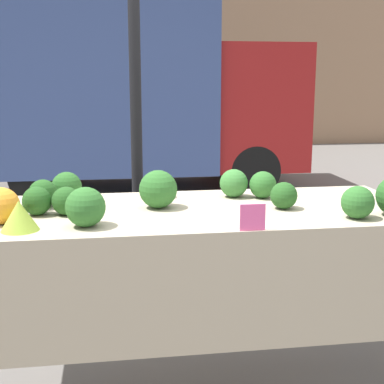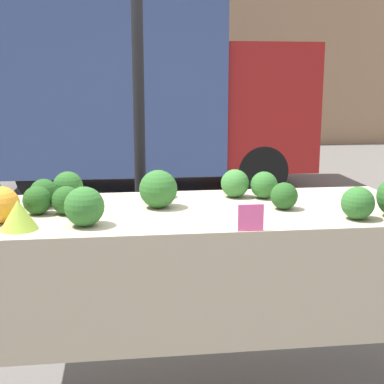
{
  "view_description": "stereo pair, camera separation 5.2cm",
  "coord_description": "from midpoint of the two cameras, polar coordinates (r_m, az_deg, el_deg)",
  "views": [
    {
      "loc": [
        -0.35,
        -2.41,
        1.48
      ],
      "look_at": [
        0.0,
        0.0,
        0.97
      ],
      "focal_mm": 50.0,
      "sensor_mm": 36.0,
      "label": 1
    },
    {
      "loc": [
        -0.3,
        -2.41,
        1.48
      ],
      "look_at": [
        0.0,
        0.0,
        0.97
      ],
      "focal_mm": 50.0,
      "sensor_mm": 36.0,
      "label": 2
    }
  ],
  "objects": [
    {
      "name": "ground_plane",
      "position": [
        2.85,
        0.55,
        -19.46
      ],
      "size": [
        40.0,
        40.0,
        0.0
      ],
      "primitive_type": "plane",
      "color": "slate"
    },
    {
      "name": "price_sign",
      "position": [
        2.14,
        6.97,
        -2.74
      ],
      "size": [
        0.1,
        0.01,
        0.11
      ],
      "color": "#F45B9E",
      "rests_on": "market_table"
    },
    {
      "name": "tent_pole",
      "position": [
        3.29,
        -5.18,
        5.69
      ],
      "size": [
        0.07,
        0.07,
        2.26
      ],
      "color": "black",
      "rests_on": "ground_plane"
    },
    {
      "name": "parked_truck",
      "position": [
        7.43,
        -5.12,
        10.75
      ],
      "size": [
        4.17,
        1.81,
        2.59
      ],
      "color": "#384C84",
      "rests_on": "ground_plane"
    },
    {
      "name": "broccoli_head_1",
      "position": [
        2.41,
        17.86,
        -1.13
      ],
      "size": [
        0.14,
        0.14,
        0.14
      ],
      "color": "#2D6628",
      "rests_on": "market_table"
    },
    {
      "name": "orange_cauliflower",
      "position": [
        2.37,
        -19.11,
        -1.31
      ],
      "size": [
        0.16,
        0.16,
        0.16
      ],
      "color": "orange",
      "rests_on": "market_table"
    },
    {
      "name": "broccoli_head_13",
      "position": [
        2.75,
        5.13,
        0.92
      ],
      "size": [
        0.14,
        0.14,
        0.14
      ],
      "color": "#387533",
      "rests_on": "market_table"
    },
    {
      "name": "broccoli_head_4",
      "position": [
        2.71,
        -12.56,
        0.59
      ],
      "size": [
        0.15,
        0.15,
        0.15
      ],
      "color": "#285B23",
      "rests_on": "market_table"
    },
    {
      "name": "broccoli_head_9",
      "position": [
        2.61,
        -14.97,
        -0.1
      ],
      "size": [
        0.13,
        0.13,
        0.13
      ],
      "color": "#23511E",
      "rests_on": "market_table"
    },
    {
      "name": "broccoli_head_7",
      "position": [
        2.51,
        -3.03,
        0.31
      ],
      "size": [
        0.18,
        0.18,
        0.18
      ],
      "color": "#2D6628",
      "rests_on": "market_table"
    },
    {
      "name": "broccoli_head_3",
      "position": [
        2.48,
        -15.62,
        -0.85
      ],
      "size": [
        0.13,
        0.13,
        0.13
      ],
      "color": "#23511E",
      "rests_on": "market_table"
    },
    {
      "name": "romanesco_head",
      "position": [
        2.24,
        -17.38,
        -2.34
      ],
      "size": [
        0.15,
        0.15,
        0.12
      ],
      "color": "#93B238",
      "rests_on": "market_table"
    },
    {
      "name": "broccoli_head_2",
      "position": [
        2.74,
        8.22,
        0.74
      ],
      "size": [
        0.14,
        0.14,
        0.14
      ],
      "color": "#2D6628",
      "rests_on": "market_table"
    },
    {
      "name": "broccoli_head_5",
      "position": [
        2.74,
        -2.99,
        0.7
      ],
      "size": [
        0.12,
        0.12,
        0.12
      ],
      "color": "#336B2D",
      "rests_on": "market_table"
    },
    {
      "name": "market_table",
      "position": [
        2.47,
        0.8,
        -4.65
      ],
      "size": [
        2.12,
        0.83,
        0.89
      ],
      "color": "tan",
      "rests_on": "ground_plane"
    },
    {
      "name": "broccoli_head_10",
      "position": [
        2.23,
        -10.77,
        -1.54
      ],
      "size": [
        0.16,
        0.16,
        0.16
      ],
      "color": "#2D6628",
      "rests_on": "market_table"
    },
    {
      "name": "broccoli_head_12",
      "position": [
        2.52,
        10.38,
        -0.42
      ],
      "size": [
        0.13,
        0.13,
        0.13
      ],
      "color": "#23511E",
      "rests_on": "market_table"
    },
    {
      "name": "broccoli_head_8",
      "position": [
        2.44,
        -12.68,
        -0.88
      ],
      "size": [
        0.13,
        0.13,
        0.13
      ],
      "color": "#23511E",
      "rests_on": "market_table"
    }
  ]
}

